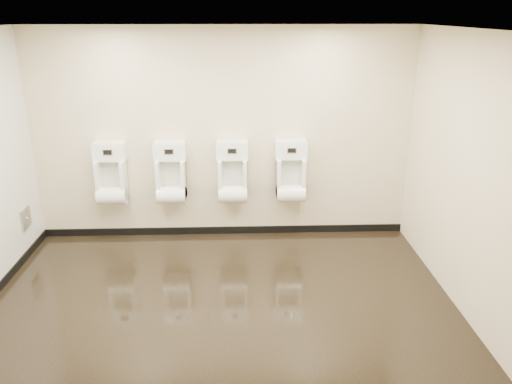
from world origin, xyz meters
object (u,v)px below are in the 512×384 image
at_px(urinal_0, 111,178).
at_px(urinal_3, 291,176).
at_px(urinal_2, 233,176).
at_px(access_panel, 26,218).
at_px(urinal_1, 171,177).

relative_size(urinal_0, urinal_3, 1.00).
bearing_deg(urinal_2, access_panel, -171.10).
bearing_deg(urinal_2, urinal_3, 0.00).
xyz_separation_m(access_panel, urinal_2, (2.61, 0.41, 0.39)).
height_order(urinal_0, urinal_1, same).
bearing_deg(urinal_1, access_panel, -167.18).
height_order(access_panel, urinal_0, urinal_0).
bearing_deg(urinal_3, urinal_1, 180.00).
relative_size(urinal_1, urinal_3, 1.00).
xyz_separation_m(urinal_1, urinal_3, (1.59, 0.00, 0.00)).
distance_m(access_panel, urinal_0, 1.16).
bearing_deg(urinal_3, urinal_0, 180.00).
height_order(urinal_0, urinal_3, same).
bearing_deg(urinal_1, urinal_3, 0.00).
distance_m(urinal_1, urinal_2, 0.81).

